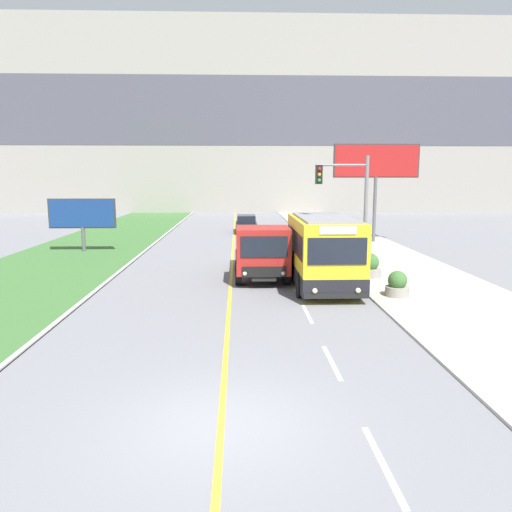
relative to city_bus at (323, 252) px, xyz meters
name	(u,v)px	position (x,y,z in m)	size (l,w,h in m)	color
ground_plane	(221,425)	(-3.96, -11.77, -1.55)	(300.00, 300.00, 0.00)	slate
lane_marking_centre	(238,393)	(-3.64, -10.32, -1.55)	(2.88, 140.00, 0.01)	gold
apartment_block_background	(235,119)	(-3.96, 48.54, 10.79)	(80.00, 8.04, 24.69)	gray
city_bus	(323,252)	(0.00, 0.00, 0.00)	(2.63, 6.00, 3.07)	yellow
dump_truck	(262,253)	(-2.53, 1.89, -0.28)	(2.44, 6.60, 2.52)	black
car_distant	(246,224)	(-2.93, 21.76, -0.86)	(1.80, 4.30, 1.45)	black
traffic_light_mast	(351,203)	(1.23, 0.59, 2.03)	(2.28, 0.32, 5.61)	slate
billboard_large	(376,165)	(6.17, 14.68, 3.98)	(6.09, 0.24, 6.99)	#59595B
billboard_small	(82,215)	(-13.41, 10.91, 0.79)	(4.16, 0.24, 3.36)	#59595B
planter_round_near	(397,285)	(2.63, -1.84, -1.04)	(0.93, 0.93, 1.00)	gray
planter_round_second	(370,267)	(2.53, 1.98, -0.99)	(1.06, 1.06, 1.11)	gray
planter_round_third	(352,254)	(2.56, 5.79, -0.99)	(1.06, 1.06, 1.12)	gray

